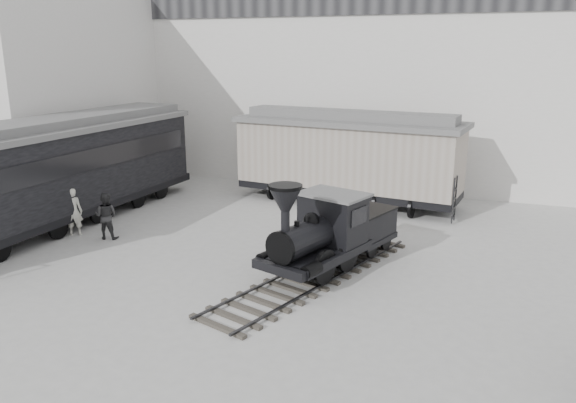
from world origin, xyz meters
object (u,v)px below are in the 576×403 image
at_px(passenger_coach, 62,170).
at_px(visitor_a, 73,212).
at_px(boxcar, 348,155).
at_px(visitor_b, 106,216).
at_px(locomotive, 327,236).

relative_size(passenger_coach, visitor_a, 8.11).
height_order(boxcar, visitor_b, boxcar).
bearing_deg(visitor_b, passenger_coach, -31.57).
relative_size(locomotive, boxcar, 0.84).
height_order(locomotive, visitor_b, locomotive).
height_order(visitor_a, visitor_b, visitor_a).
height_order(locomotive, boxcar, boxcar).
bearing_deg(boxcar, passenger_coach, -137.16).
height_order(passenger_coach, visitor_b, passenger_coach).
xyz_separation_m(locomotive, visitor_a, (-9.51, 0.22, -0.22)).
relative_size(locomotive, visitor_b, 5.11).
relative_size(locomotive, visitor_a, 4.86).
xyz_separation_m(visitor_a, visitor_b, (1.35, 0.08, -0.04)).
bearing_deg(locomotive, passenger_coach, -168.09).
xyz_separation_m(passenger_coach, visitor_a, (1.28, -1.05, -1.21)).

